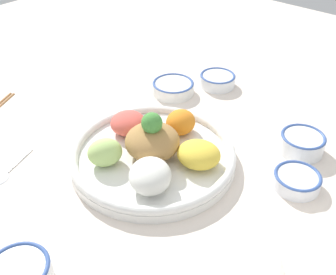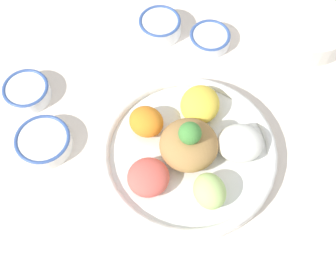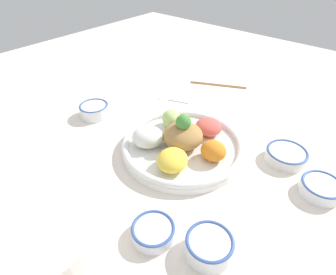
{
  "view_description": "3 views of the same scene",
  "coord_description": "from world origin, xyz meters",
  "px_view_note": "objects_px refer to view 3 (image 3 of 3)",
  "views": [
    {
      "loc": [
        -0.44,
        -0.47,
        0.56
      ],
      "look_at": [
        0.08,
        -0.02,
        0.05
      ],
      "focal_mm": 42.0,
      "sensor_mm": 36.0,
      "label": 1
    },
    {
      "loc": [
        -0.18,
        0.35,
        0.87
      ],
      "look_at": [
        0.07,
        0.02,
        0.09
      ],
      "focal_mm": 50.0,
      "sensor_mm": 36.0,
      "label": 2
    },
    {
      "loc": [
        0.43,
        -0.53,
        0.54
      ],
      "look_at": [
        0.01,
        -0.04,
        0.06
      ],
      "focal_mm": 30.0,
      "sensor_mm": 36.0,
      "label": 3
    }
  ],
  "objects_px": {
    "rice_bowl_blue": "(286,155)",
    "side_serving_bowl": "(40,239)",
    "sauce_bowl_red": "(209,246)",
    "serving_spoon_main": "(169,99)",
    "sauce_bowl_far": "(153,231)",
    "rice_bowl_plain": "(321,188)",
    "chopsticks_pair_near": "(218,85)",
    "salad_platter": "(182,143)",
    "sauce_bowl_dark": "(94,110)"
  },
  "relations": [
    {
      "from": "rice_bowl_plain",
      "to": "sauce_bowl_far",
      "type": "distance_m",
      "value": 0.43
    },
    {
      "from": "rice_bowl_blue",
      "to": "sauce_bowl_dark",
      "type": "distance_m",
      "value": 0.64
    },
    {
      "from": "salad_platter",
      "to": "sauce_bowl_far",
      "type": "bearing_deg",
      "value": -63.53
    },
    {
      "from": "sauce_bowl_red",
      "to": "sauce_bowl_dark",
      "type": "xyz_separation_m",
      "value": [
        -0.6,
        0.18,
        0.0
      ]
    },
    {
      "from": "sauce_bowl_far",
      "to": "chopsticks_pair_near",
      "type": "height_order",
      "value": "sauce_bowl_far"
    },
    {
      "from": "rice_bowl_blue",
      "to": "sauce_bowl_far",
      "type": "bearing_deg",
      "value": -105.52
    },
    {
      "from": "salad_platter",
      "to": "sauce_bowl_far",
      "type": "height_order",
      "value": "salad_platter"
    },
    {
      "from": "sauce_bowl_red",
      "to": "rice_bowl_plain",
      "type": "relative_size",
      "value": 0.98
    },
    {
      "from": "rice_bowl_plain",
      "to": "sauce_bowl_red",
      "type": "bearing_deg",
      "value": -111.11
    },
    {
      "from": "salad_platter",
      "to": "side_serving_bowl",
      "type": "xyz_separation_m",
      "value": [
        -0.02,
        -0.44,
        0.0
      ]
    },
    {
      "from": "salad_platter",
      "to": "serving_spoon_main",
      "type": "xyz_separation_m",
      "value": [
        -0.23,
        0.21,
        -0.03
      ]
    },
    {
      "from": "sauce_bowl_far",
      "to": "serving_spoon_main",
      "type": "xyz_separation_m",
      "value": [
        -0.37,
        0.48,
        -0.01
      ]
    },
    {
      "from": "sauce_bowl_red",
      "to": "rice_bowl_plain",
      "type": "height_order",
      "value": "sauce_bowl_red"
    },
    {
      "from": "side_serving_bowl",
      "to": "rice_bowl_blue",
      "type": "bearing_deg",
      "value": 65.23
    },
    {
      "from": "sauce_bowl_dark",
      "to": "side_serving_bowl",
      "type": "distance_m",
      "value": 0.51
    },
    {
      "from": "sauce_bowl_red",
      "to": "sauce_bowl_far",
      "type": "relative_size",
      "value": 1.04
    },
    {
      "from": "serving_spoon_main",
      "to": "sauce_bowl_red",
      "type": "bearing_deg",
      "value": -62.21
    },
    {
      "from": "salad_platter",
      "to": "side_serving_bowl",
      "type": "height_order",
      "value": "salad_platter"
    },
    {
      "from": "rice_bowl_plain",
      "to": "sauce_bowl_far",
      "type": "height_order",
      "value": "rice_bowl_plain"
    },
    {
      "from": "side_serving_bowl",
      "to": "chopsticks_pair_near",
      "type": "bearing_deg",
      "value": 98.29
    },
    {
      "from": "sauce_bowl_far",
      "to": "side_serving_bowl",
      "type": "height_order",
      "value": "side_serving_bowl"
    },
    {
      "from": "rice_bowl_blue",
      "to": "serving_spoon_main",
      "type": "height_order",
      "value": "rice_bowl_blue"
    },
    {
      "from": "side_serving_bowl",
      "to": "chopsticks_pair_near",
      "type": "xyz_separation_m",
      "value": [
        -0.13,
        0.88,
        -0.03
      ]
    },
    {
      "from": "rice_bowl_plain",
      "to": "rice_bowl_blue",
      "type": "bearing_deg",
      "value": 149.62
    },
    {
      "from": "chopsticks_pair_near",
      "to": "rice_bowl_plain",
      "type": "bearing_deg",
      "value": -60.34
    },
    {
      "from": "sauce_bowl_dark",
      "to": "side_serving_bowl",
      "type": "xyz_separation_m",
      "value": [
        0.33,
        -0.39,
        0.01
      ]
    },
    {
      "from": "side_serving_bowl",
      "to": "salad_platter",
      "type": "bearing_deg",
      "value": 87.06
    },
    {
      "from": "salad_platter",
      "to": "sauce_bowl_dark",
      "type": "xyz_separation_m",
      "value": [
        -0.36,
        -0.05,
        -0.0
      ]
    },
    {
      "from": "salad_platter",
      "to": "rice_bowl_plain",
      "type": "distance_m",
      "value": 0.38
    },
    {
      "from": "chopsticks_pair_near",
      "to": "serving_spoon_main",
      "type": "xyz_separation_m",
      "value": [
        -0.08,
        -0.23,
        -0.0
      ]
    },
    {
      "from": "sauce_bowl_dark",
      "to": "serving_spoon_main",
      "type": "xyz_separation_m",
      "value": [
        0.12,
        0.26,
        -0.02
      ]
    },
    {
      "from": "rice_bowl_blue",
      "to": "chopsticks_pair_near",
      "type": "relative_size",
      "value": 0.52
    },
    {
      "from": "rice_bowl_plain",
      "to": "serving_spoon_main",
      "type": "distance_m",
      "value": 0.61
    },
    {
      "from": "side_serving_bowl",
      "to": "serving_spoon_main",
      "type": "height_order",
      "value": "side_serving_bowl"
    },
    {
      "from": "salad_platter",
      "to": "chopsticks_pair_near",
      "type": "bearing_deg",
      "value": 108.82
    },
    {
      "from": "sauce_bowl_dark",
      "to": "sauce_bowl_far",
      "type": "bearing_deg",
      "value": -24.51
    },
    {
      "from": "sauce_bowl_red",
      "to": "chopsticks_pair_near",
      "type": "relative_size",
      "value": 0.45
    },
    {
      "from": "chopsticks_pair_near",
      "to": "serving_spoon_main",
      "type": "bearing_deg",
      "value": -135.54
    },
    {
      "from": "salad_platter",
      "to": "serving_spoon_main",
      "type": "relative_size",
      "value": 2.8
    },
    {
      "from": "side_serving_bowl",
      "to": "chopsticks_pair_near",
      "type": "height_order",
      "value": "side_serving_bowl"
    },
    {
      "from": "sauce_bowl_red",
      "to": "rice_bowl_blue",
      "type": "bearing_deg",
      "value": 88.96
    },
    {
      "from": "sauce_bowl_red",
      "to": "serving_spoon_main",
      "type": "xyz_separation_m",
      "value": [
        -0.48,
        0.44,
        -0.02
      ]
    },
    {
      "from": "salad_platter",
      "to": "side_serving_bowl",
      "type": "relative_size",
      "value": 1.61
    },
    {
      "from": "salad_platter",
      "to": "sauce_bowl_dark",
      "type": "distance_m",
      "value": 0.36
    },
    {
      "from": "sauce_bowl_red",
      "to": "serving_spoon_main",
      "type": "relative_size",
      "value": 0.77
    },
    {
      "from": "sauce_bowl_far",
      "to": "serving_spoon_main",
      "type": "relative_size",
      "value": 0.74
    },
    {
      "from": "chopsticks_pair_near",
      "to": "sauce_bowl_dark",
      "type": "bearing_deg",
      "value": -139.07
    },
    {
      "from": "sauce_bowl_dark",
      "to": "side_serving_bowl",
      "type": "relative_size",
      "value": 0.45
    },
    {
      "from": "rice_bowl_plain",
      "to": "side_serving_bowl",
      "type": "height_order",
      "value": "side_serving_bowl"
    },
    {
      "from": "rice_bowl_blue",
      "to": "side_serving_bowl",
      "type": "xyz_separation_m",
      "value": [
        -0.28,
        -0.6,
        0.01
      ]
    }
  ]
}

